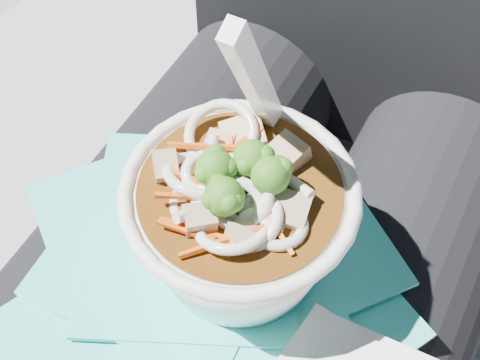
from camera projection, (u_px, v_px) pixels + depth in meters
The scene contains 5 objects.
stone_ledge at pixel (292, 321), 0.88m from camera, with size 1.00×0.50×0.48m, color gray.
lap at pixel (239, 309), 0.54m from camera, with size 0.36×0.48×0.16m.
person_body at pixel (289, 214), 0.58m from camera, with size 0.34×0.94×1.03m.
plastic_bag at pixel (195, 303), 0.45m from camera, with size 0.32×0.39×0.02m.
udon_bowl at pixel (240, 215), 0.42m from camera, with size 0.17×0.17×0.20m.
Camera 1 is at (0.11, -0.21, 1.07)m, focal length 50.00 mm.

